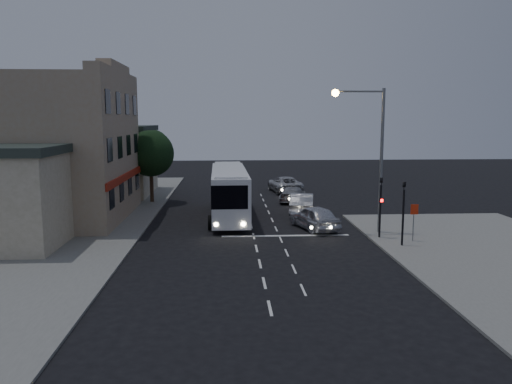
{
  "coord_description": "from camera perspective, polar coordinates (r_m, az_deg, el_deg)",
  "views": [
    {
      "loc": [
        -1.59,
        -28.35,
        7.24
      ],
      "look_at": [
        0.37,
        6.02,
        2.2
      ],
      "focal_mm": 35.0,
      "sensor_mm": 36.0,
      "label": 1
    }
  ],
  "objects": [
    {
      "name": "traffic_signal_main",
      "position": [
        30.92,
        14.06,
        -0.89
      ],
      "size": [
        0.25,
        0.35,
        4.1
      ],
      "color": "black",
      "rests_on": "sidewalk_near"
    },
    {
      "name": "car_sedan_a",
      "position": [
        38.34,
        5.26,
        -1.35
      ],
      "size": [
        2.56,
        5.19,
        1.64
      ],
      "primitive_type": "imported",
      "rotation": [
        0.0,
        0.0,
        2.97
      ],
      "color": "#AEAEAE",
      "rests_on": "ground"
    },
    {
      "name": "ground",
      "position": [
        29.31,
        -0.06,
        -5.97
      ],
      "size": [
        120.0,
        120.0,
        0.0
      ],
      "primitive_type": "plane",
      "color": "black"
    },
    {
      "name": "sidewalk_near",
      "position": [
        29.28,
        26.95,
        -6.79
      ],
      "size": [
        12.0,
        24.0,
        0.12
      ],
      "primitive_type": "cube",
      "color": "slate",
      "rests_on": "ground"
    },
    {
      "name": "traffic_signal_side",
      "position": [
        29.3,
        16.51,
        -1.49
      ],
      "size": [
        0.18,
        0.15,
        4.1
      ],
      "color": "black",
      "rests_on": "sidewalk_near"
    },
    {
      "name": "car_sedan_c",
      "position": [
        49.9,
        3.32,
        0.89
      ],
      "size": [
        3.34,
        5.98,
        1.58
      ],
      "primitive_type": "imported",
      "rotation": [
        0.0,
        0.0,
        3.27
      ],
      "color": "silver",
      "rests_on": "ground"
    },
    {
      "name": "streetlight",
      "position": [
        31.87,
        13.07,
        5.4
      ],
      "size": [
        3.32,
        0.44,
        9.0
      ],
      "color": "slate",
      "rests_on": "sidewalk_near"
    },
    {
      "name": "street_tree",
      "position": [
        43.96,
        -11.96,
        4.57
      ],
      "size": [
        4.0,
        4.0,
        6.2
      ],
      "color": "black",
      "rests_on": "sidewalk_far"
    },
    {
      "name": "sidewalk_far",
      "position": [
        38.77,
        -20.35,
        -2.87
      ],
      "size": [
        12.0,
        50.0,
        0.12
      ],
      "primitive_type": "cube",
      "color": "slate",
      "rests_on": "ground"
    },
    {
      "name": "regulatory_sign",
      "position": [
        30.67,
        17.6,
        -2.67
      ],
      "size": [
        0.45,
        0.12,
        2.2
      ],
      "color": "slate",
      "rests_on": "sidewalk_near"
    },
    {
      "name": "tour_bus",
      "position": [
        36.85,
        -3.08,
        0.12
      ],
      "size": [
        2.86,
        12.02,
        3.68
      ],
      "rotation": [
        0.0,
        0.0,
        0.02
      ],
      "color": "white",
      "rests_on": "ground"
    },
    {
      "name": "low_building_north",
      "position": [
        49.95,
        -17.09,
        3.54
      ],
      "size": [
        9.4,
        9.4,
        6.5
      ],
      "color": "beige",
      "rests_on": "sidewalk_far"
    },
    {
      "name": "car_sedan_b",
      "position": [
        44.13,
        4.23,
        -0.26
      ],
      "size": [
        3.15,
        4.96,
        1.34
      ],
      "primitive_type": "imported",
      "rotation": [
        0.0,
        0.0,
        2.84
      ],
      "color": "#A5A5A5",
      "rests_on": "ground"
    },
    {
      "name": "main_building",
      "position": [
        38.46,
        -22.1,
        4.62
      ],
      "size": [
        10.12,
        12.0,
        11.0
      ],
      "color": "#987E5F",
      "rests_on": "sidewalk_far"
    },
    {
      "name": "road_markings",
      "position": [
        32.6,
        1.88,
        -4.5
      ],
      "size": [
        8.0,
        30.55,
        0.01
      ],
      "color": "silver",
      "rests_on": "ground"
    },
    {
      "name": "car_suv",
      "position": [
        33.28,
        6.67,
        -2.89
      ],
      "size": [
        3.21,
        5.04,
        1.6
      ],
      "primitive_type": "imported",
      "rotation": [
        0.0,
        0.0,
        3.45
      ],
      "color": "silver",
      "rests_on": "ground"
    }
  ]
}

